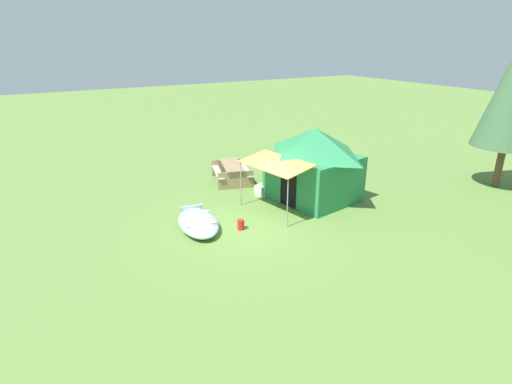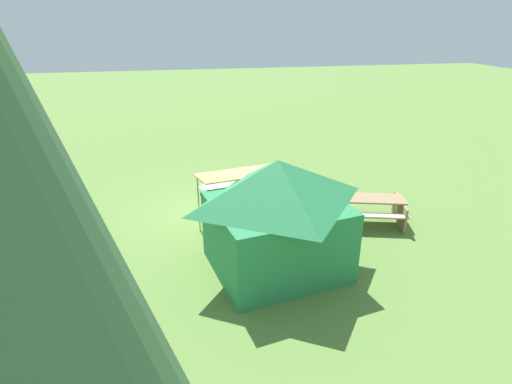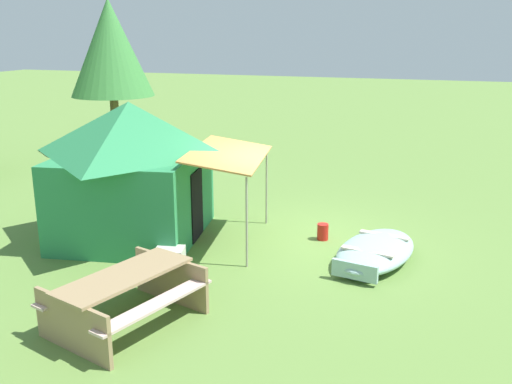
{
  "view_description": "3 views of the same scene",
  "coord_description": "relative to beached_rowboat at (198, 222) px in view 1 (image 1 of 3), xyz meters",
  "views": [
    {
      "loc": [
        10.46,
        -6.02,
        5.66
      ],
      "look_at": [
        -0.53,
        0.37,
        0.85
      ],
      "focal_mm": 28.89,
      "sensor_mm": 36.0,
      "label": 1
    },
    {
      "loc": [
        1.37,
        10.9,
        5.37
      ],
      "look_at": [
        -0.86,
        0.81,
        1.03
      ],
      "focal_mm": 28.64,
      "sensor_mm": 36.0,
      "label": 2
    },
    {
      "loc": [
        -10.3,
        -2.78,
        3.93
      ],
      "look_at": [
        -0.64,
        0.54,
        1.07
      ],
      "focal_mm": 40.5,
      "sensor_mm": 36.0,
      "label": 3
    }
  ],
  "objects": [
    {
      "name": "canvas_cabin_tent",
      "position": [
        -0.23,
        4.66,
        1.18
      ],
      "size": [
        3.45,
        4.32,
        2.65
      ],
      "color": "#2A824B",
      "rests_on": "ground_plane"
    },
    {
      "name": "picnic_table",
      "position": [
        -3.42,
        2.94,
        0.29
      ],
      "size": [
        2.3,
        1.93,
        0.75
      ],
      "color": "#967B56",
      "rests_on": "ground_plane"
    },
    {
      "name": "ground_plane",
      "position": [
        0.63,
        1.68,
        -0.19
      ],
      "size": [
        80.0,
        80.0,
        0.0
      ],
      "primitive_type": "plane",
      "color": "olive"
    },
    {
      "name": "fuel_can",
      "position": [
        0.76,
        1.12,
        -0.03
      ],
      "size": [
        0.31,
        0.31,
        0.32
      ],
      "primitive_type": "cylinder",
      "rotation": [
        0.0,
        0.0,
        2.35
      ],
      "color": "red",
      "rests_on": "ground_plane"
    },
    {
      "name": "cooler_box",
      "position": [
        -1.51,
        3.26,
        -0.0
      ],
      "size": [
        0.5,
        0.56,
        0.38
      ],
      "primitive_type": "cube",
      "rotation": [
        0.0,
        0.0,
        1.83
      ],
      "color": "beige",
      "rests_on": "ground_plane"
    },
    {
      "name": "beached_rowboat",
      "position": [
        0.0,
        0.0,
        0.0
      ],
      "size": [
        2.49,
        1.6,
        0.37
      ],
      "color": "#97BCB9",
      "rests_on": "ground_plane"
    }
  ]
}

